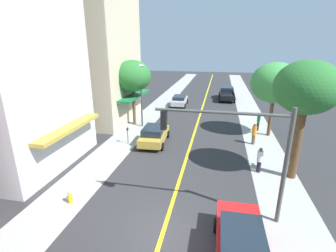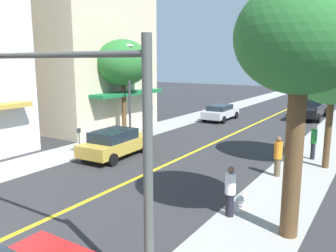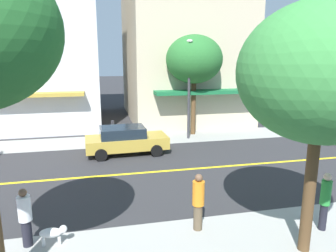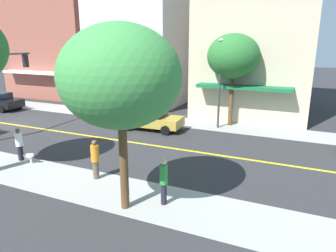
{
  "view_description": "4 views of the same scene",
  "coord_description": "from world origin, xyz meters",
  "px_view_note": "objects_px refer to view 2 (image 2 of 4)",
  "views": [
    {
      "loc": [
        2.08,
        -8.82,
        8.09
      ],
      "look_at": [
        -2.15,
        11.43,
        1.24
      ],
      "focal_mm": 26.44,
      "sensor_mm": 36.0,
      "label": 1
    },
    {
      "loc": [
        9.02,
        -3.35,
        5.1
      ],
      "look_at": [
        -1.84,
        13.59,
        1.32
      ],
      "focal_mm": 36.53,
      "sensor_mm": 36.0,
      "label": 2
    },
    {
      "loc": [
        13.7,
        8.96,
        5.31
      ],
      "look_at": [
        -2.49,
        12.52,
        1.59
      ],
      "focal_mm": 33.82,
      "sensor_mm": 36.0,
      "label": 3
    },
    {
      "loc": [
        15.6,
        20.04,
        6.0
      ],
      "look_at": [
        -1.03,
        12.58,
        1.01
      ],
      "focal_mm": 32.79,
      "sensor_mm": 36.0,
      "label": 4
    }
  ],
  "objects_px": {
    "black_pickup_truck": "(310,109)",
    "pedestrian_white_shirt": "(230,190)",
    "traffic_light_mast": "(75,116)",
    "parking_meter": "(79,137)",
    "small_dog": "(241,199)",
    "street_tree_left_near": "(302,41)",
    "pedestrian_green_shirt": "(314,141)",
    "street_tree_left_far": "(334,67)",
    "gold_sedan_left_curb": "(115,143)",
    "street_tree_right_corner": "(123,63)",
    "silver_sedan_left_curb": "(220,112)",
    "pedestrian_orange_shirt": "(278,155)",
    "street_lamp": "(129,80)"
  },
  "relations": [
    {
      "from": "parking_meter",
      "to": "small_dog",
      "type": "height_order",
      "value": "parking_meter"
    },
    {
      "from": "street_tree_right_corner",
      "to": "parking_meter",
      "type": "relative_size",
      "value": 4.55
    },
    {
      "from": "street_tree_right_corner",
      "to": "pedestrian_white_shirt",
      "type": "xyz_separation_m",
      "value": [
        11.55,
        -8.39,
        -4.11
      ]
    },
    {
      "from": "black_pickup_truck",
      "to": "silver_sedan_left_curb",
      "type": "bearing_deg",
      "value": 129.59
    },
    {
      "from": "street_tree_left_near",
      "to": "pedestrian_orange_shirt",
      "type": "xyz_separation_m",
      "value": [
        -1.77,
        5.24,
        -4.7
      ]
    },
    {
      "from": "street_tree_left_near",
      "to": "black_pickup_truck",
      "type": "bearing_deg",
      "value": 99.01
    },
    {
      "from": "black_pickup_truck",
      "to": "small_dog",
      "type": "distance_m",
      "value": 22.42
    },
    {
      "from": "silver_sedan_left_curb",
      "to": "street_tree_right_corner",
      "type": "bearing_deg",
      "value": 158.42
    },
    {
      "from": "street_tree_right_corner",
      "to": "small_dog",
      "type": "xyz_separation_m",
      "value": [
        11.69,
        -7.67,
        -4.64
      ]
    },
    {
      "from": "black_pickup_truck",
      "to": "small_dog",
      "type": "bearing_deg",
      "value": -175.88
    },
    {
      "from": "street_tree_left_near",
      "to": "pedestrian_orange_shirt",
      "type": "height_order",
      "value": "street_tree_left_near"
    },
    {
      "from": "street_tree_right_corner",
      "to": "parking_meter",
      "type": "xyz_separation_m",
      "value": [
        1.31,
        -5.49,
        -4.07
      ]
    },
    {
      "from": "street_lamp",
      "to": "pedestrian_orange_shirt",
      "type": "bearing_deg",
      "value": -14.44
    },
    {
      "from": "street_tree_left_near",
      "to": "parking_meter",
      "type": "height_order",
      "value": "street_tree_left_near"
    },
    {
      "from": "pedestrian_orange_shirt",
      "to": "pedestrian_white_shirt",
      "type": "bearing_deg",
      "value": -28.28
    },
    {
      "from": "pedestrian_green_shirt",
      "to": "pedestrian_white_shirt",
      "type": "height_order",
      "value": "pedestrian_green_shirt"
    },
    {
      "from": "traffic_light_mast",
      "to": "pedestrian_white_shirt",
      "type": "distance_m",
      "value": 6.01
    },
    {
      "from": "gold_sedan_left_curb",
      "to": "small_dog",
      "type": "height_order",
      "value": "gold_sedan_left_curb"
    },
    {
      "from": "traffic_light_mast",
      "to": "pedestrian_white_shirt",
      "type": "bearing_deg",
      "value": -110.33
    },
    {
      "from": "street_tree_left_near",
      "to": "pedestrian_green_shirt",
      "type": "bearing_deg",
      "value": 95.88
    },
    {
      "from": "black_pickup_truck",
      "to": "pedestrian_white_shirt",
      "type": "bearing_deg",
      "value": -176.35
    },
    {
      "from": "gold_sedan_left_curb",
      "to": "black_pickup_truck",
      "type": "height_order",
      "value": "black_pickup_truck"
    },
    {
      "from": "silver_sedan_left_curb",
      "to": "pedestrian_green_shirt",
      "type": "distance_m",
      "value": 12.77
    },
    {
      "from": "traffic_light_mast",
      "to": "silver_sedan_left_curb",
      "type": "xyz_separation_m",
      "value": [
        -6.38,
        22.47,
        -3.15
      ]
    },
    {
      "from": "silver_sedan_left_curb",
      "to": "black_pickup_truck",
      "type": "relative_size",
      "value": 0.77
    },
    {
      "from": "pedestrian_orange_shirt",
      "to": "pedestrian_white_shirt",
      "type": "distance_m",
      "value": 4.99
    },
    {
      "from": "street_tree_left_near",
      "to": "pedestrian_orange_shirt",
      "type": "distance_m",
      "value": 7.26
    },
    {
      "from": "pedestrian_green_shirt",
      "to": "silver_sedan_left_curb",
      "type": "bearing_deg",
      "value": 76.64
    },
    {
      "from": "street_tree_left_near",
      "to": "small_dog",
      "type": "relative_size",
      "value": 9.38
    },
    {
      "from": "pedestrian_orange_shirt",
      "to": "pedestrian_white_shirt",
      "type": "relative_size",
      "value": 1.05
    },
    {
      "from": "traffic_light_mast",
      "to": "pedestrian_white_shirt",
      "type": "xyz_separation_m",
      "value": [
        1.81,
        4.9,
        -2.98
      ]
    },
    {
      "from": "traffic_light_mast",
      "to": "pedestrian_white_shirt",
      "type": "height_order",
      "value": "traffic_light_mast"
    },
    {
      "from": "parking_meter",
      "to": "street_tree_left_near",
      "type": "bearing_deg",
      "value": -14.47
    },
    {
      "from": "pedestrian_orange_shirt",
      "to": "pedestrian_green_shirt",
      "type": "bearing_deg",
      "value": 141.72
    },
    {
      "from": "parking_meter",
      "to": "black_pickup_truck",
      "type": "bearing_deg",
      "value": 67.06
    },
    {
      "from": "parking_meter",
      "to": "gold_sedan_left_curb",
      "type": "distance_m",
      "value": 2.24
    },
    {
      "from": "small_dog",
      "to": "parking_meter",
      "type": "bearing_deg",
      "value": 81.22
    },
    {
      "from": "gold_sedan_left_curb",
      "to": "pedestrian_green_shirt",
      "type": "bearing_deg",
      "value": -62.64
    },
    {
      "from": "traffic_light_mast",
      "to": "black_pickup_truck",
      "type": "bearing_deg",
      "value": -90.2
    },
    {
      "from": "traffic_light_mast",
      "to": "pedestrian_orange_shirt",
      "type": "xyz_separation_m",
      "value": [
        2.03,
        9.88,
        -2.93
      ]
    },
    {
      "from": "street_tree_left_near",
      "to": "pedestrian_white_shirt",
      "type": "height_order",
      "value": "street_tree_left_near"
    },
    {
      "from": "street_tree_left_far",
      "to": "gold_sedan_left_curb",
      "type": "height_order",
      "value": "street_tree_left_far"
    },
    {
      "from": "parking_meter",
      "to": "street_tree_right_corner",
      "type": "bearing_deg",
      "value": 103.42
    },
    {
      "from": "street_lamp",
      "to": "silver_sedan_left_curb",
      "type": "relative_size",
      "value": 1.37
    },
    {
      "from": "street_lamp",
      "to": "small_dog",
      "type": "distance_m",
      "value": 13.22
    },
    {
      "from": "parking_meter",
      "to": "small_dog",
      "type": "bearing_deg",
      "value": -11.9
    },
    {
      "from": "street_tree_left_far",
      "to": "pedestrian_white_shirt",
      "type": "distance_m",
      "value": 8.73
    },
    {
      "from": "traffic_light_mast",
      "to": "gold_sedan_left_curb",
      "type": "bearing_deg",
      "value": -53.21
    },
    {
      "from": "street_tree_right_corner",
      "to": "pedestrian_orange_shirt",
      "type": "bearing_deg",
      "value": -16.11
    },
    {
      "from": "gold_sedan_left_curb",
      "to": "black_pickup_truck",
      "type": "relative_size",
      "value": 0.75
    }
  ]
}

